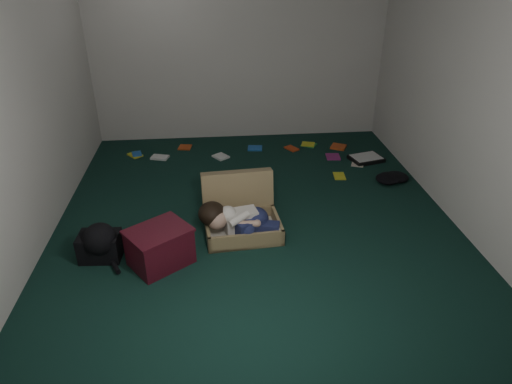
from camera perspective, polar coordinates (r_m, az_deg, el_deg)
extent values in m
plane|color=black|center=(4.77, -0.17, -2.84)|extent=(4.50, 4.50, 0.00)
plane|color=silver|center=(6.43, -2.17, 17.87)|extent=(4.50, 0.00, 4.50)
plane|color=silver|center=(2.19, 5.31, -4.20)|extent=(4.50, 0.00, 4.50)
plane|color=silver|center=(4.53, -26.75, 10.36)|extent=(0.00, 4.50, 4.50)
plane|color=silver|center=(4.85, 24.60, 11.87)|extent=(0.00, 4.50, 4.50)
cube|color=#967E52|center=(4.41, -1.65, -4.49)|extent=(0.75, 0.56, 0.16)
cube|color=beige|center=(4.43, -1.65, -4.93)|extent=(0.69, 0.50, 0.02)
cube|color=#967E52|center=(4.60, -2.31, -0.47)|extent=(0.73, 0.28, 0.52)
cube|color=white|center=(4.34, -1.90, -3.65)|extent=(0.34, 0.24, 0.22)
sphere|color=tan|center=(4.26, -4.90, -3.44)|extent=(0.19, 0.19, 0.19)
ellipsoid|color=black|center=(4.29, -5.54, -2.70)|extent=(0.26, 0.27, 0.22)
ellipsoid|color=#1F244C|center=(4.37, 0.07, -3.39)|extent=(0.23, 0.27, 0.22)
cube|color=#1F244C|center=(4.27, -0.74, -4.39)|extent=(0.30, 0.24, 0.14)
cube|color=#1F244C|center=(4.30, 1.30, -4.55)|extent=(0.27, 0.18, 0.11)
sphere|color=white|center=(4.35, 2.47, -4.44)|extent=(0.11, 0.11, 0.11)
sphere|color=white|center=(4.30, 2.67, -5.06)|extent=(0.10, 0.10, 0.10)
cylinder|color=tan|center=(4.21, -0.95, -4.00)|extent=(0.19, 0.08, 0.07)
cube|color=#460E19|center=(4.08, -11.92, -6.85)|extent=(0.62, 0.59, 0.33)
cube|color=#460E19|center=(3.98, -12.17, -4.80)|extent=(0.65, 0.62, 0.02)
cube|color=black|center=(6.14, 13.59, 4.08)|extent=(0.47, 0.39, 0.05)
cube|color=white|center=(6.13, 13.62, 4.32)|extent=(0.42, 0.35, 0.01)
cube|color=yellow|center=(6.33, -14.88, 4.49)|extent=(0.20, 0.15, 0.02)
cube|color=#C8491A|center=(6.44, -8.87, 5.55)|extent=(0.25, 0.24, 0.02)
cube|color=white|center=(6.08, -4.42, 4.41)|extent=(0.20, 0.23, 0.02)
cube|color=blue|center=(6.33, -0.12, 5.50)|extent=(0.21, 0.24, 0.02)
cube|color=red|center=(6.34, 4.48, 5.44)|extent=(0.25, 0.23, 0.02)
cube|color=#268C3A|center=(6.50, 6.62, 5.91)|extent=(0.21, 0.17, 0.02)
cube|color=#8E236C|center=(6.15, 9.59, 4.35)|extent=(0.25, 0.24, 0.02)
cube|color=beige|center=(6.01, 12.59, 3.49)|extent=(0.18, 0.22, 0.02)
cube|color=yellow|center=(5.64, 10.38, 2.01)|extent=(0.22, 0.24, 0.02)
cube|color=#C8491A|center=(6.47, 10.26, 5.53)|extent=(0.24, 0.22, 0.02)
cube|color=white|center=(6.17, -11.93, 4.23)|extent=(0.22, 0.18, 0.02)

